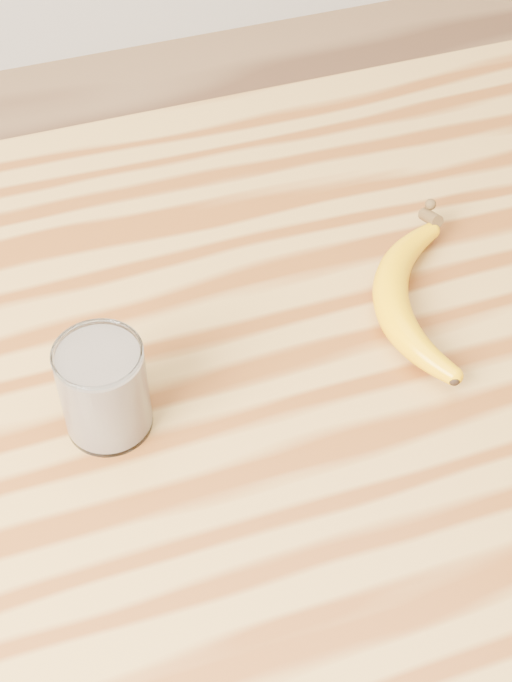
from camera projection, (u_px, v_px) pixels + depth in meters
name	position (u px, v px, depth m)	size (l,w,h in m)	color
table	(220.00, 460.00, 0.93)	(1.20, 0.80, 0.90)	#A17738
smoothie_glass	(104.00, 389.00, 0.76)	(0.07, 0.07, 0.09)	white
banana	(390.00, 298.00, 0.87)	(0.10, 0.27, 0.03)	#E4A000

